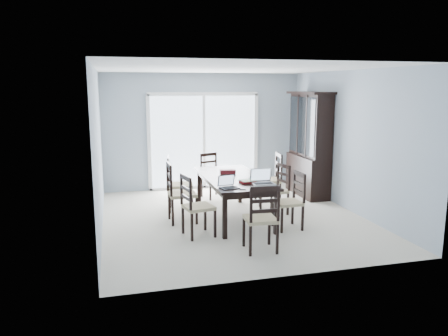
% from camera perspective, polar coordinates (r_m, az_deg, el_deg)
% --- Properties ---
extents(floor, '(5.00, 5.00, 0.00)m').
position_cam_1_polar(floor, '(7.82, 1.22, -6.53)').
color(floor, beige).
rests_on(floor, ground).
extents(ceiling, '(5.00, 5.00, 0.00)m').
position_cam_1_polar(ceiling, '(7.48, 1.30, 12.87)').
color(ceiling, white).
rests_on(ceiling, back_wall).
extents(back_wall, '(4.50, 0.02, 2.60)m').
position_cam_1_polar(back_wall, '(9.95, -2.68, 4.80)').
color(back_wall, '#92A1AE').
rests_on(back_wall, floor).
extents(wall_left, '(0.02, 5.00, 2.60)m').
position_cam_1_polar(wall_left, '(7.26, -16.10, 2.24)').
color(wall_left, '#92A1AE').
rests_on(wall_left, floor).
extents(wall_right, '(0.02, 5.00, 2.60)m').
position_cam_1_polar(wall_right, '(8.43, 16.16, 3.35)').
color(wall_right, '#92A1AE').
rests_on(wall_right, floor).
extents(balcony, '(4.50, 2.00, 0.10)m').
position_cam_1_polar(balcony, '(11.13, -3.68, -1.62)').
color(balcony, gray).
rests_on(balcony, ground).
extents(railing, '(4.50, 0.06, 1.10)m').
position_cam_1_polar(railing, '(12.00, -4.63, 2.16)').
color(railing, '#99999E').
rests_on(railing, balcony).
extents(dining_table, '(1.00, 2.20, 0.75)m').
position_cam_1_polar(dining_table, '(7.65, 1.24, -1.71)').
color(dining_table, black).
rests_on(dining_table, floor).
extents(china_hutch, '(0.50, 1.38, 2.20)m').
position_cam_1_polar(china_hutch, '(9.45, 11.06, 2.91)').
color(china_hutch, black).
rests_on(china_hutch, floor).
extents(sliding_door, '(2.52, 0.05, 2.18)m').
position_cam_1_polar(sliding_door, '(9.96, -2.64, 3.57)').
color(sliding_door, silver).
rests_on(sliding_door, floor).
extents(chair_left_near, '(0.51, 0.50, 1.13)m').
position_cam_1_polar(chair_left_near, '(6.74, -4.12, -4.08)').
color(chair_left_near, black).
rests_on(chair_left_near, floor).
extents(chair_left_mid, '(0.47, 0.46, 1.20)m').
position_cam_1_polar(chair_left_mid, '(7.47, -6.26, -2.38)').
color(chair_left_mid, black).
rests_on(chair_left_mid, floor).
extents(chair_left_far, '(0.53, 0.51, 1.19)m').
position_cam_1_polar(chair_left_far, '(8.19, -6.43, -1.25)').
color(chair_left_far, black).
rests_on(chair_left_far, floor).
extents(chair_right_near, '(0.44, 0.42, 1.08)m').
position_cam_1_polar(chair_right_near, '(7.22, 9.01, -3.42)').
color(chair_right_near, black).
rests_on(chair_right_near, floor).
extents(chair_right_mid, '(0.48, 0.47, 1.05)m').
position_cam_1_polar(chair_right_mid, '(8.03, 7.15, -2.05)').
color(chair_right_mid, black).
rests_on(chair_right_mid, floor).
extents(chair_right_far, '(0.50, 0.49, 1.18)m').
position_cam_1_polar(chair_right_far, '(8.66, 6.41, -0.66)').
color(chair_right_far, black).
rests_on(chair_right_far, floor).
extents(chair_end_near, '(0.45, 0.46, 1.13)m').
position_cam_1_polar(chair_end_near, '(6.09, 5.05, -5.68)').
color(chair_end_near, black).
rests_on(chair_end_near, floor).
extents(chair_end_far, '(0.51, 0.52, 1.07)m').
position_cam_1_polar(chair_end_far, '(9.19, -1.71, -0.31)').
color(chair_end_far, black).
rests_on(chair_end_far, floor).
extents(laptop_dark, '(0.32, 0.26, 0.20)m').
position_cam_1_polar(laptop_dark, '(6.76, 0.74, -2.27)').
color(laptop_dark, black).
rests_on(laptop_dark, dining_table).
extents(laptop_silver, '(0.37, 0.27, 0.25)m').
position_cam_1_polar(laptop_silver, '(7.05, 5.15, -1.67)').
color(laptop_silver, '#B7B7B9').
rests_on(laptop_silver, dining_table).
extents(book_stack, '(0.30, 0.26, 0.04)m').
position_cam_1_polar(book_stack, '(7.18, 3.13, -1.74)').
color(book_stack, maroon).
rests_on(book_stack, dining_table).
extents(cell_phone, '(0.11, 0.08, 0.01)m').
position_cam_1_polar(cell_phone, '(6.69, 2.49, -2.80)').
color(cell_phone, black).
rests_on(cell_phone, dining_table).
extents(game_box, '(0.29, 0.17, 0.07)m').
position_cam_1_polar(game_box, '(7.92, 0.48, -0.45)').
color(game_box, '#531014').
rests_on(game_box, dining_table).
extents(hot_tub, '(1.90, 1.71, 0.95)m').
position_cam_1_polar(hot_tub, '(10.96, -6.93, 0.94)').
color(hot_tub, maroon).
rests_on(hot_tub, balcony).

